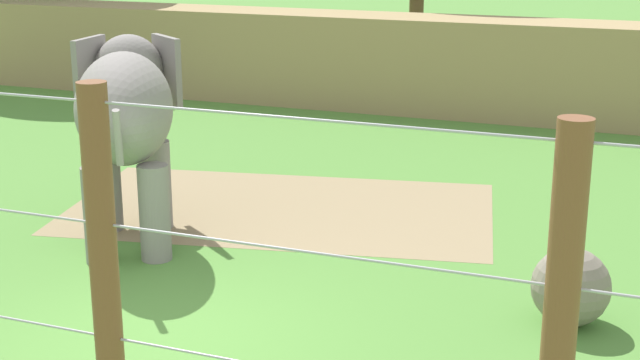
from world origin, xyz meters
TOP-DOWN VIEW (x-y plane):
  - ground_plane at (0.00, 0.00)m, footprint 120.00×120.00m
  - dirt_patch at (-0.63, 4.87)m, footprint 7.32×5.07m
  - embankment_wall at (0.00, 13.15)m, footprint 36.00×1.80m
  - elephant at (-2.11, 2.84)m, footprint 2.64×3.43m
  - enrichment_ball at (4.19, 2.09)m, footprint 0.91×0.91m

SIDE VIEW (x-z plane):
  - ground_plane at x=0.00m, z-range 0.00..0.00m
  - dirt_patch at x=-0.63m, z-range 0.00..0.01m
  - enrichment_ball at x=4.19m, z-range 0.00..0.91m
  - embankment_wall at x=0.00m, z-range 0.00..2.23m
  - elephant at x=-2.11m, z-range 0.45..3.26m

